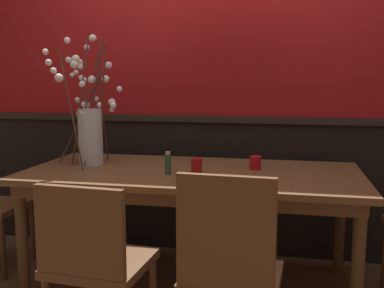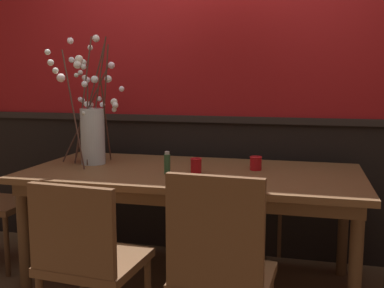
# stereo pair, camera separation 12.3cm
# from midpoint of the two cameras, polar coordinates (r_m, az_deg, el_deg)

# --- Properties ---
(ground_plane) EXTENTS (24.00, 24.00, 0.00)m
(ground_plane) POSITION_cam_midpoint_polar(r_m,az_deg,el_deg) (3.16, -1.17, -17.18)
(ground_plane) COLOR brown
(back_wall) EXTENTS (5.21, 0.14, 2.71)m
(back_wall) POSITION_cam_midpoint_polar(r_m,az_deg,el_deg) (3.51, 1.23, 8.14)
(back_wall) COLOR black
(back_wall) RESTS_ON ground
(dining_table) EXTENTS (2.12, 1.00, 0.77)m
(dining_table) POSITION_cam_midpoint_polar(r_m,az_deg,el_deg) (2.93, -1.21, -4.81)
(dining_table) COLOR brown
(dining_table) RESTS_ON ground
(chair_near_side_right) EXTENTS (0.46, 0.43, 0.97)m
(chair_near_side_right) POSITION_cam_midpoint_polar(r_m,az_deg,el_deg) (2.07, 2.94, -15.04)
(chair_near_side_right) COLOR brown
(chair_near_side_right) RESTS_ON ground
(chair_far_side_right) EXTENTS (0.44, 0.44, 0.88)m
(chair_far_side_right) POSITION_cam_midpoint_polar(r_m,az_deg,el_deg) (3.77, 7.16, -4.98)
(chair_far_side_right) COLOR brown
(chair_far_side_right) RESTS_ON ground
(chair_far_side_left) EXTENTS (0.47, 0.41, 0.87)m
(chair_far_side_left) POSITION_cam_midpoint_polar(r_m,az_deg,el_deg) (3.93, -3.07, -4.35)
(chair_far_side_left) COLOR brown
(chair_far_side_left) RESTS_ON ground
(chair_near_side_left) EXTENTS (0.48, 0.46, 0.89)m
(chair_near_side_left) POSITION_cam_midpoint_polar(r_m,az_deg,el_deg) (2.25, -13.72, -13.87)
(chair_near_side_left) COLOR brown
(chair_near_side_left) RESTS_ON ground
(vase_with_blossoms) EXTENTS (0.45, 0.52, 0.88)m
(vase_with_blossoms) POSITION_cam_midpoint_polar(r_m,az_deg,el_deg) (3.18, -13.82, 2.03)
(vase_with_blossoms) COLOR silver
(vase_with_blossoms) RESTS_ON dining_table
(candle_holder_nearer_center) EXTENTS (0.08, 0.08, 0.09)m
(candle_holder_nearer_center) POSITION_cam_midpoint_polar(r_m,az_deg,el_deg) (2.95, 6.73, -2.33)
(candle_holder_nearer_center) COLOR red
(candle_holder_nearer_center) RESTS_ON dining_table
(candle_holder_nearer_edge) EXTENTS (0.07, 0.07, 0.09)m
(candle_holder_nearer_edge) POSITION_cam_midpoint_polar(r_m,az_deg,el_deg) (2.83, -0.67, -2.69)
(candle_holder_nearer_edge) COLOR red
(candle_holder_nearer_edge) RESTS_ON dining_table
(condiment_bottle) EXTENTS (0.04, 0.04, 0.14)m
(condiment_bottle) POSITION_cam_midpoint_polar(r_m,az_deg,el_deg) (2.79, -4.30, -2.46)
(condiment_bottle) COLOR #2D5633
(condiment_bottle) RESTS_ON dining_table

